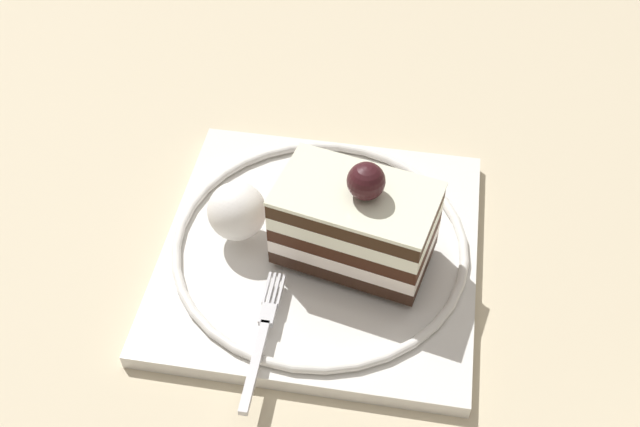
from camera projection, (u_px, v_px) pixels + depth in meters
ground_plane at (348, 241)px, 0.59m from camera, size 2.40×2.40×0.00m
dessert_plate at (320, 250)px, 0.57m from camera, size 0.24×0.24×0.02m
cake_slice at (356, 222)px, 0.54m from camera, size 0.12×0.09×0.09m
whipped_cream_dollop at (237, 211)px, 0.56m from camera, size 0.04×0.04×0.04m
fork at (263, 335)px, 0.51m from camera, size 0.01×0.11×0.00m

